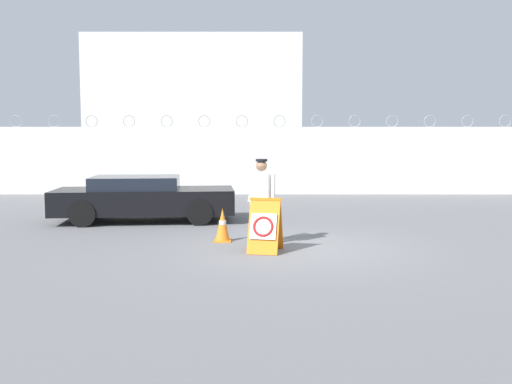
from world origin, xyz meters
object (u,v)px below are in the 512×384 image
security_guard (262,197)px  parked_car_front_coupe (143,198)px  traffic_cone_near (223,225)px  barricade_sign (265,225)px

security_guard → parked_car_front_coupe: security_guard is taller
parked_car_front_coupe → traffic_cone_near: bearing=-57.9°
security_guard → traffic_cone_near: security_guard is taller
barricade_sign → parked_car_front_coupe: (-3.15, 4.08, 0.10)m
barricade_sign → security_guard: 0.89m
security_guard → parked_car_front_coupe: bearing=-16.8°
barricade_sign → security_guard: size_ratio=0.60×
traffic_cone_near → parked_car_front_coupe: 3.74m
security_guard → traffic_cone_near: bearing=6.7°
barricade_sign → traffic_cone_near: barricade_sign is taller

